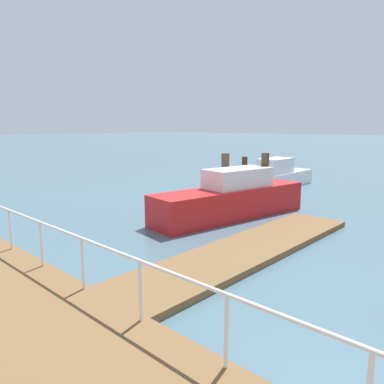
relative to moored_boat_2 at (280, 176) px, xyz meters
name	(u,v)px	position (x,y,z in m)	size (l,w,h in m)	color
ground_plane	(50,216)	(-12.99, 3.08, -0.67)	(300.00, 300.00, 0.00)	#476675
floating_dock	(242,252)	(-11.46, -5.36, -0.58)	(10.07, 2.00, 0.18)	brown
boardwalk_railing	(179,289)	(-16.14, -7.51, 0.58)	(0.06, 30.50, 1.08)	white
dock_piling_0	(264,182)	(-6.31, -2.85, 0.58)	(0.33, 0.33, 2.50)	#473826
dock_piling_1	(225,181)	(-6.97, -1.24, 0.56)	(0.35, 0.35, 2.45)	brown
dock_piling_3	(244,179)	(-5.21, -1.04, 0.42)	(0.26, 0.26, 2.18)	#473826
moored_boat_2	(280,176)	(0.00, 0.00, 0.00)	(5.06, 1.59, 1.74)	white
moored_boat_3	(232,198)	(-8.09, -2.46, 0.09)	(7.13, 2.72, 1.95)	red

